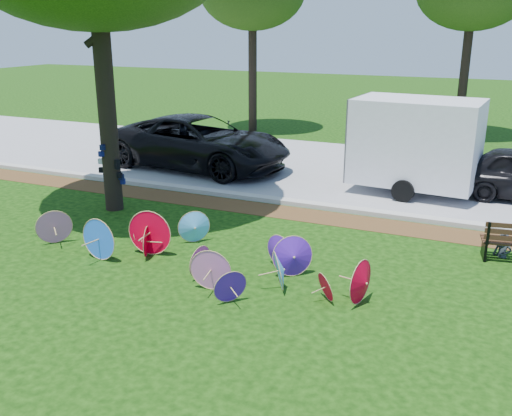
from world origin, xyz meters
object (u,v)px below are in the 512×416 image
(cargo_trailer, at_px, (416,141))
(person_left, at_px, (505,234))
(parasol_pile, at_px, (194,248))
(black_van, at_px, (199,143))

(cargo_trailer, distance_m, person_left, 4.80)
(cargo_trailer, xyz_separation_m, person_left, (2.42, -4.03, -0.94))
(parasol_pile, xyz_separation_m, cargo_trailer, (3.03, 6.96, 1.06))
(person_left, bearing_deg, cargo_trailer, 144.31)
(black_van, xyz_separation_m, cargo_trailer, (6.83, -0.08, 0.60))
(person_left, bearing_deg, black_van, 179.32)
(parasol_pile, height_order, person_left, person_left)
(parasol_pile, xyz_separation_m, black_van, (-3.80, 7.04, 0.46))
(black_van, distance_m, cargo_trailer, 6.86)
(cargo_trailer, relative_size, person_left, 3.24)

